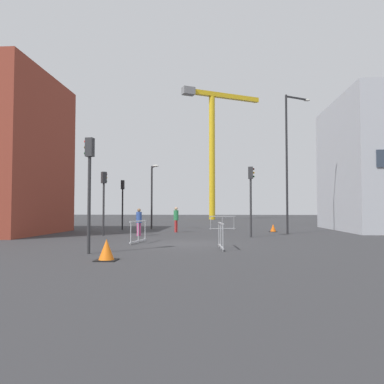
{
  "coord_description": "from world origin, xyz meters",
  "views": [
    {
      "loc": [
        1.54,
        -17.76,
        1.67
      ],
      "look_at": [
        0.0,
        5.06,
        2.66
      ],
      "focal_mm": 35.26,
      "sensor_mm": 36.0,
      "label": 1
    }
  ],
  "objects": [
    {
      "name": "traffic_cone_by_barrier",
      "position": [
        5.48,
        9.34,
        0.26
      ],
      "size": [
        0.55,
        0.55,
        0.56
      ],
      "color": "black",
      "rests_on": "ground"
    },
    {
      "name": "streetlamp_tall",
      "position": [
        6.31,
        7.48,
        5.35
      ],
      "size": [
        1.87,
        1.11,
        9.23
      ],
      "color": "#232326",
      "rests_on": "ground"
    },
    {
      "name": "traffic_light_corner",
      "position": [
        -5.88,
        11.32,
        2.61
      ],
      "size": [
        0.25,
        0.37,
        3.87
      ],
      "color": "black",
      "rests_on": "ground"
    },
    {
      "name": "traffic_light_median",
      "position": [
        -5.4,
        4.86,
        2.63
      ],
      "size": [
        0.37,
        0.37,
        3.91
      ],
      "color": "#2D2D30",
      "rests_on": "ground"
    },
    {
      "name": "traffic_light_crosswalk",
      "position": [
        3.49,
        4.31,
        2.74
      ],
      "size": [
        0.38,
        0.27,
        4.09
      ],
      "color": "#2D2D30",
      "rests_on": "ground"
    },
    {
      "name": "construction_crane",
      "position": [
        0.88,
        39.09,
        12.8
      ],
      "size": [
        12.01,
        6.82,
        19.62
      ],
      "color": "gold",
      "rests_on": "ground"
    },
    {
      "name": "streetlamp_short",
      "position": [
        -3.6,
        11.79,
        3.09
      ],
      "size": [
        0.82,
        1.42,
        5.05
      ],
      "color": "#232326",
      "rests_on": "ground"
    },
    {
      "name": "traffic_cone_striped",
      "position": [
        -2.0,
        -5.87,
        0.32
      ],
      "size": [
        0.68,
        0.68,
        0.69
      ],
      "color": "black",
      "rests_on": "ground"
    },
    {
      "name": "pedestrian_walking",
      "position": [
        -1.35,
        8.51,
        1.03
      ],
      "size": [
        0.34,
        0.34,
        1.76
      ],
      "color": "red",
      "rests_on": "ground"
    },
    {
      "name": "safety_barrier_right_run",
      "position": [
        1.92,
        11.7,
        0.56
      ],
      "size": [
        2.01,
        0.33,
        1.08
      ],
      "color": "#9EA0A5",
      "rests_on": "ground"
    },
    {
      "name": "safety_barrier_left_run",
      "position": [
        1.68,
        -2.22,
        0.56
      ],
      "size": [
        0.22,
        1.88,
        1.08
      ],
      "color": "#9EA0A5",
      "rests_on": "ground"
    },
    {
      "name": "safety_barrier_front",
      "position": [
        -2.27,
        0.22,
        0.56
      ],
      "size": [
        0.38,
        2.14,
        1.08
      ],
      "color": "#B2B5BA",
      "rests_on": "ground"
    },
    {
      "name": "traffic_light_verge",
      "position": [
        -3.2,
        -4.13,
        2.86
      ],
      "size": [
        0.39,
        0.28,
        4.29
      ],
      "color": "#2D2D30",
      "rests_on": "ground"
    },
    {
      "name": "ground",
      "position": [
        0.0,
        0.0,
        0.0
      ],
      "size": [
        160.0,
        160.0,
        0.0
      ],
      "primitive_type": "plane",
      "color": "#333335"
    },
    {
      "name": "pedestrian_waiting",
      "position": [
        -3.24,
        4.95,
        0.96
      ],
      "size": [
        0.34,
        0.34,
        1.66
      ],
      "color": "#D14C8C",
      "rests_on": "ground"
    }
  ]
}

